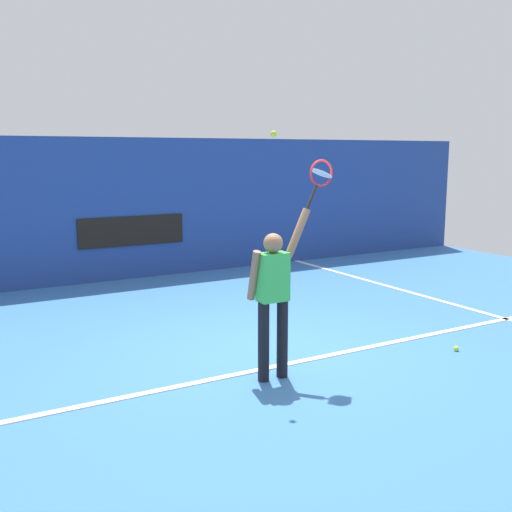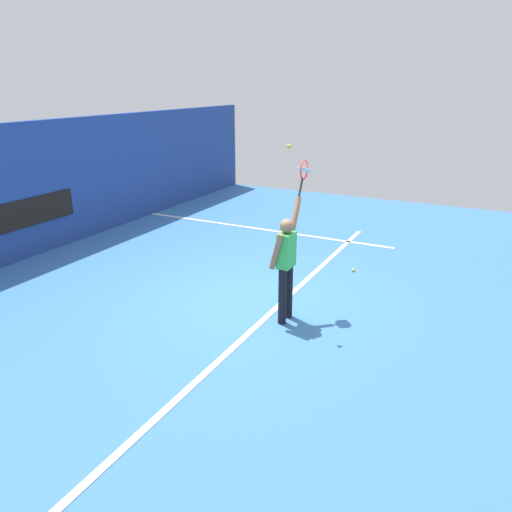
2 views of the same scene
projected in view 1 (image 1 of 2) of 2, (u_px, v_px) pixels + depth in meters
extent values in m
plane|color=#3870B2|center=(272.00, 355.00, 7.73)|extent=(18.00, 18.00, 0.00)
cube|color=navy|center=(129.00, 209.00, 12.27)|extent=(18.00, 0.20, 2.87)
cube|color=black|center=(132.00, 231.00, 12.25)|extent=(2.20, 0.03, 0.60)
cube|color=white|center=(288.00, 364.00, 7.40)|extent=(10.00, 0.10, 0.01)
cube|color=white|center=(399.00, 289.00, 11.42)|extent=(0.10, 7.00, 0.01)
cylinder|color=black|center=(264.00, 342.00, 6.80)|extent=(0.13, 0.13, 0.92)
cylinder|color=black|center=(282.00, 338.00, 6.92)|extent=(0.13, 0.13, 0.92)
cube|color=green|center=(273.00, 277.00, 6.73)|extent=(0.34, 0.20, 0.55)
sphere|color=#8C6647|center=(273.00, 243.00, 6.67)|extent=(0.22, 0.22, 0.22)
cylinder|color=#8C6647|center=(298.00, 233.00, 6.81)|extent=(0.33, 0.09, 0.56)
cylinder|color=#8C6647|center=(254.00, 275.00, 6.70)|extent=(0.09, 0.23, 0.58)
cylinder|color=black|center=(312.00, 197.00, 6.83)|extent=(0.16, 0.03, 0.29)
torus|color=red|center=(321.00, 173.00, 6.85)|extent=(0.42, 0.02, 0.42)
cylinder|color=silver|center=(321.00, 173.00, 6.85)|extent=(0.24, 0.27, 0.12)
sphere|color=#CCE033|center=(274.00, 134.00, 6.45)|extent=(0.07, 0.07, 0.07)
sphere|color=#CCE033|center=(456.00, 348.00, 7.89)|extent=(0.07, 0.07, 0.07)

